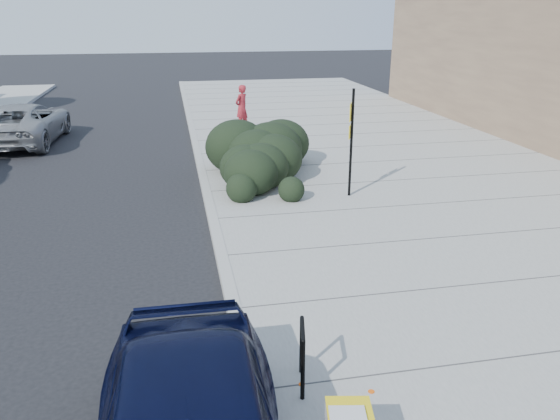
# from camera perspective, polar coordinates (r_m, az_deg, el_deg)

# --- Properties ---
(ground) EXTENTS (120.00, 120.00, 0.00)m
(ground) POSITION_cam_1_polar(r_m,az_deg,el_deg) (8.75, -4.75, -11.07)
(ground) COLOR black
(ground) RESTS_ON ground
(sidewalk_near) EXTENTS (11.20, 50.00, 0.15)m
(sidewalk_near) POSITION_cam_1_polar(r_m,az_deg,el_deg) (14.67, 15.02, 1.74)
(sidewalk_near) COLOR gray
(sidewalk_near) RESTS_ON ground
(curb_near) EXTENTS (0.22, 50.00, 0.17)m
(curb_near) POSITION_cam_1_polar(r_m,az_deg,el_deg) (13.24, -7.33, 0.34)
(curb_near) COLOR #9E9E99
(curb_near) RESTS_ON ground
(bike_rack) EXTENTS (0.16, 0.56, 0.82)m
(bike_rack) POSITION_cam_1_polar(r_m,az_deg,el_deg) (6.82, 2.34, -14.46)
(bike_rack) COLOR black
(bike_rack) RESTS_ON sidewalk_near
(sign_post) EXTENTS (0.16, 0.29, 2.66)m
(sign_post) POSITION_cam_1_polar(r_m,az_deg,el_deg) (13.47, 7.43, 7.63)
(sign_post) COLOR black
(sign_post) RESTS_ON sidewalk_near
(hedge) EXTENTS (2.48, 4.50, 1.63)m
(hedge) POSITION_cam_1_polar(r_m,az_deg,el_deg) (15.10, -1.30, 6.45)
(hedge) COLOR black
(hedge) RESTS_ON sidewalk_near
(suv_silver) EXTENTS (2.69, 5.31, 1.44)m
(suv_silver) POSITION_cam_1_polar(r_m,az_deg,el_deg) (21.96, -25.18, 8.21)
(suv_silver) COLOR gray
(suv_silver) RESTS_ON ground
(pedestrian) EXTENTS (0.74, 0.73, 1.72)m
(pedestrian) POSITION_cam_1_polar(r_m,az_deg,el_deg) (21.62, -4.04, 10.66)
(pedestrian) COLOR maroon
(pedestrian) RESTS_ON sidewalk_near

